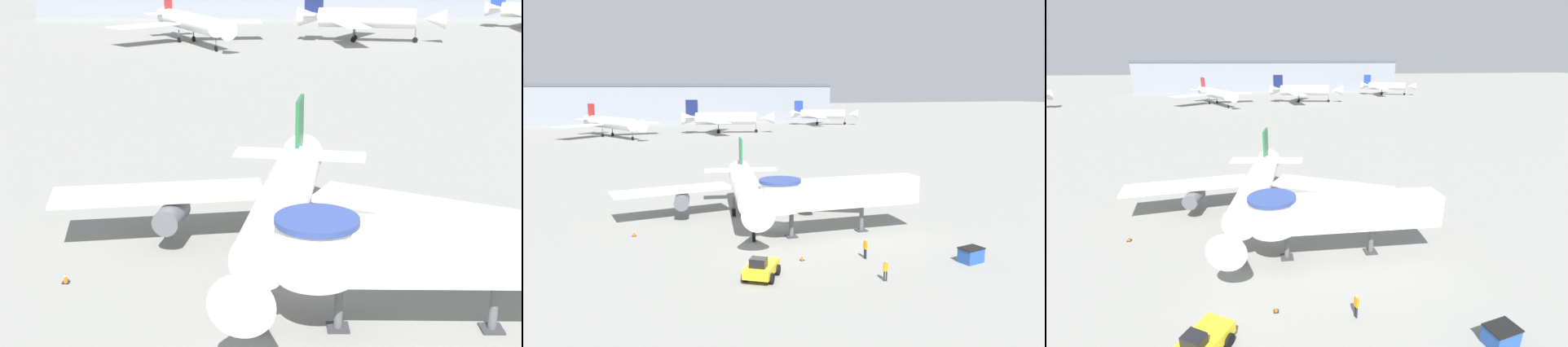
% 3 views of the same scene
% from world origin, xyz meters
% --- Properties ---
extents(ground_plane, '(800.00, 800.00, 0.00)m').
position_xyz_m(ground_plane, '(0.00, 0.00, 0.00)').
color(ground_plane, gray).
extents(main_airplane, '(30.14, 24.26, 8.33)m').
position_xyz_m(main_airplane, '(-1.06, 3.02, 3.55)').
color(main_airplane, white).
rests_on(main_airplane, ground_plane).
extents(jet_bridge, '(16.70, 4.10, 5.90)m').
position_xyz_m(jet_bridge, '(5.31, -5.52, 4.22)').
color(jet_bridge, silver).
rests_on(jet_bridge, ground_plane).
extents(pushback_tug_yellow, '(3.60, 4.07, 1.89)m').
position_xyz_m(pushback_tug_yellow, '(-4.41, -15.22, 0.84)').
color(pushback_tug_yellow, yellow).
rests_on(pushback_tug_yellow, ground_plane).
extents(service_container_blue, '(2.21, 1.79, 1.29)m').
position_xyz_m(service_container_blue, '(13.53, -17.16, 0.65)').
color(service_container_blue, '#234C9E').
rests_on(service_container_blue, ground_plane).
extents(traffic_cone_near_nose, '(0.36, 0.36, 0.61)m').
position_xyz_m(traffic_cone_near_nose, '(0.06, -12.27, 0.29)').
color(traffic_cone_near_nose, black).
rests_on(traffic_cone_near_nose, ground_plane).
extents(traffic_cone_port_wing, '(0.40, 0.40, 0.67)m').
position_xyz_m(traffic_cone_port_wing, '(-13.43, -0.27, 0.32)').
color(traffic_cone_port_wing, black).
rests_on(traffic_cone_port_wing, ground_plane).
extents(ground_crew_marshaller, '(0.29, 0.39, 1.80)m').
position_xyz_m(ground_crew_marshaller, '(5.41, -13.57, 1.04)').
color(ground_crew_marshaller, '#1E2338').
rests_on(ground_crew_marshaller, ground_plane).
extents(ground_crew_wing_walker, '(0.36, 0.27, 1.67)m').
position_xyz_m(ground_crew_wing_walker, '(4.50, -18.70, 0.97)').
color(ground_crew_wing_walker, '#1E2338').
rests_on(ground_crew_wing_walker, ground_plane).
extents(background_jet_red_tail, '(30.23, 33.85, 9.71)m').
position_xyz_m(background_jet_red_tail, '(-16.45, 108.84, 4.28)').
color(background_jet_red_tail, silver).
rests_on(background_jet_red_tail, ground_plane).
extents(background_jet_navy_tail, '(29.82, 28.54, 10.80)m').
position_xyz_m(background_jet_navy_tail, '(18.52, 111.97, 4.74)').
color(background_jet_navy_tail, white).
rests_on(background_jet_navy_tail, ground_plane).
extents(background_jet_blue_tail, '(25.64, 25.51, 9.50)m').
position_xyz_m(background_jet_blue_tail, '(63.05, 137.41, 4.20)').
color(background_jet_blue_tail, white).
rests_on(background_jet_blue_tail, ground_plane).
extents(terminal_building, '(140.54, 26.00, 16.32)m').
position_xyz_m(terminal_building, '(7.04, 175.00, 8.17)').
color(terminal_building, gray).
rests_on(terminal_building, ground_plane).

